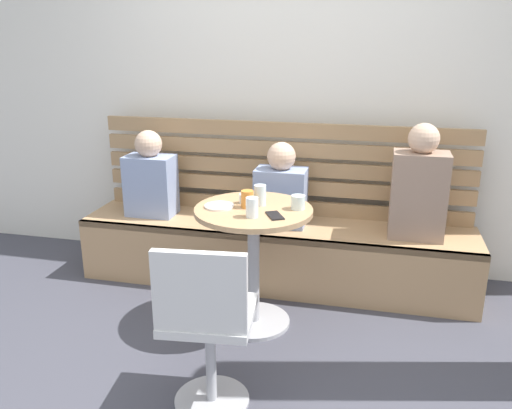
{
  "coord_description": "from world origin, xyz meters",
  "views": [
    {
      "loc": [
        0.66,
        -2.14,
        1.68
      ],
      "look_at": [
        -0.01,
        0.66,
        0.75
      ],
      "focal_mm": 36.91,
      "sensor_mm": 36.0,
      "label": 1
    }
  ],
  "objects_px": {
    "person_child_middle": "(281,189)",
    "cup_glass_short": "(298,202)",
    "person_child_left": "(151,178)",
    "person_adult": "(419,188)",
    "cup_water_clear": "(252,207)",
    "cafe_table": "(254,244)",
    "cup_tumbler_orange": "(247,199)",
    "cup_glass_tall": "(260,195)",
    "white_chair": "(206,323)",
    "plate_small": "(219,206)",
    "cup_espresso_small": "(244,199)",
    "phone_on_table": "(275,216)",
    "booth_bench": "(274,253)"
  },
  "relations": [
    {
      "from": "phone_on_table",
      "to": "cup_tumbler_orange",
      "type": "bearing_deg",
      "value": 119.57
    },
    {
      "from": "cup_espresso_small",
      "to": "cup_glass_tall",
      "type": "relative_size",
      "value": 0.47
    },
    {
      "from": "cafe_table",
      "to": "cup_espresso_small",
      "type": "height_order",
      "value": "cup_espresso_small"
    },
    {
      "from": "cafe_table",
      "to": "cup_tumbler_orange",
      "type": "xyz_separation_m",
      "value": [
        -0.04,
        0.01,
        0.27
      ]
    },
    {
      "from": "booth_bench",
      "to": "cup_tumbler_orange",
      "type": "distance_m",
      "value": 0.81
    },
    {
      "from": "person_child_middle",
      "to": "cup_water_clear",
      "type": "distance_m",
      "value": 0.74
    },
    {
      "from": "cup_tumbler_orange",
      "to": "plate_small",
      "type": "height_order",
      "value": "cup_tumbler_orange"
    },
    {
      "from": "person_child_left",
      "to": "cup_tumbler_orange",
      "type": "xyz_separation_m",
      "value": [
        0.86,
        -0.58,
        0.08
      ]
    },
    {
      "from": "cup_tumbler_orange",
      "to": "person_adult",
      "type": "bearing_deg",
      "value": 29.43
    },
    {
      "from": "cup_glass_short",
      "to": "cup_tumbler_orange",
      "type": "bearing_deg",
      "value": -172.34
    },
    {
      "from": "cafe_table",
      "to": "person_child_left",
      "type": "distance_m",
      "value": 1.08
    },
    {
      "from": "cup_tumbler_orange",
      "to": "cup_water_clear",
      "type": "bearing_deg",
      "value": -66.97
    },
    {
      "from": "plate_small",
      "to": "cup_glass_tall",
      "type": "bearing_deg",
      "value": 22.17
    },
    {
      "from": "white_chair",
      "to": "cup_glass_short",
      "type": "bearing_deg",
      "value": 72.6
    },
    {
      "from": "cup_water_clear",
      "to": "cup_glass_tall",
      "type": "height_order",
      "value": "cup_glass_tall"
    },
    {
      "from": "person_child_middle",
      "to": "cup_glass_tall",
      "type": "relative_size",
      "value": 4.76
    },
    {
      "from": "cup_glass_short",
      "to": "cup_espresso_small",
      "type": "height_order",
      "value": "cup_glass_short"
    },
    {
      "from": "cafe_table",
      "to": "white_chair",
      "type": "distance_m",
      "value": 0.82
    },
    {
      "from": "booth_bench",
      "to": "cup_espresso_small",
      "type": "height_order",
      "value": "cup_espresso_small"
    },
    {
      "from": "cup_espresso_small",
      "to": "plate_small",
      "type": "height_order",
      "value": "cup_espresso_small"
    },
    {
      "from": "cup_glass_short",
      "to": "cup_tumbler_orange",
      "type": "distance_m",
      "value": 0.29
    },
    {
      "from": "person_child_middle",
      "to": "cup_glass_short",
      "type": "distance_m",
      "value": 0.58
    },
    {
      "from": "cafe_table",
      "to": "cup_glass_short",
      "type": "height_order",
      "value": "cup_glass_short"
    },
    {
      "from": "cafe_table",
      "to": "plate_small",
      "type": "relative_size",
      "value": 4.35
    },
    {
      "from": "person_child_left",
      "to": "cup_espresso_small",
      "type": "distance_m",
      "value": 0.96
    },
    {
      "from": "booth_bench",
      "to": "phone_on_table",
      "type": "xyz_separation_m",
      "value": [
        0.13,
        -0.69,
        0.52
      ]
    },
    {
      "from": "booth_bench",
      "to": "cup_water_clear",
      "type": "xyz_separation_m",
      "value": [
        0.02,
        -0.73,
        0.57
      ]
    },
    {
      "from": "white_chair",
      "to": "phone_on_table",
      "type": "distance_m",
      "value": 0.78
    },
    {
      "from": "booth_bench",
      "to": "cup_espresso_small",
      "type": "xyz_separation_m",
      "value": [
        -0.09,
        -0.5,
        0.55
      ]
    },
    {
      "from": "person_adult",
      "to": "cup_glass_short",
      "type": "xyz_separation_m",
      "value": [
        -0.69,
        -0.51,
        0.01
      ]
    },
    {
      "from": "person_adult",
      "to": "cup_water_clear",
      "type": "relative_size",
      "value": 6.67
    },
    {
      "from": "cafe_table",
      "to": "person_child_middle",
      "type": "relative_size",
      "value": 1.3
    },
    {
      "from": "cafe_table",
      "to": "cup_espresso_small",
      "type": "relative_size",
      "value": 13.21
    },
    {
      "from": "cup_glass_short",
      "to": "person_adult",
      "type": "bearing_deg",
      "value": 36.63
    },
    {
      "from": "person_child_middle",
      "to": "cup_espresso_small",
      "type": "distance_m",
      "value": 0.53
    },
    {
      "from": "person_child_left",
      "to": "cup_glass_short",
      "type": "xyz_separation_m",
      "value": [
        1.14,
        -0.54,
        0.07
      ]
    },
    {
      "from": "cup_glass_short",
      "to": "phone_on_table",
      "type": "bearing_deg",
      "value": -124.06
    },
    {
      "from": "cup_tumbler_orange",
      "to": "cup_glass_tall",
      "type": "relative_size",
      "value": 0.83
    },
    {
      "from": "cup_water_clear",
      "to": "phone_on_table",
      "type": "bearing_deg",
      "value": 18.67
    },
    {
      "from": "cup_espresso_small",
      "to": "person_child_middle",
      "type": "bearing_deg",
      "value": 75.78
    },
    {
      "from": "booth_bench",
      "to": "cafe_table",
      "type": "bearing_deg",
      "value": -91.07
    },
    {
      "from": "cup_glass_tall",
      "to": "phone_on_table",
      "type": "xyz_separation_m",
      "value": [
        0.12,
        -0.17,
        -0.06
      ]
    },
    {
      "from": "cup_espresso_small",
      "to": "cup_tumbler_orange",
      "type": "bearing_deg",
      "value": -61.69
    },
    {
      "from": "person_child_left",
      "to": "cup_glass_tall",
      "type": "distance_m",
      "value": 1.06
    },
    {
      "from": "person_adult",
      "to": "white_chair",
      "type": "bearing_deg",
      "value": -124.93
    },
    {
      "from": "cup_glass_short",
      "to": "booth_bench",
      "type": "bearing_deg",
      "value": 114.05
    },
    {
      "from": "person_adult",
      "to": "cup_water_clear",
      "type": "xyz_separation_m",
      "value": [
        -0.91,
        -0.7,
        0.03
      ]
    },
    {
      "from": "white_chair",
      "to": "phone_on_table",
      "type": "xyz_separation_m",
      "value": [
        0.17,
        0.7,
        0.28
      ]
    },
    {
      "from": "white_chair",
      "to": "cup_espresso_small",
      "type": "height_order",
      "value": "white_chair"
    },
    {
      "from": "white_chair",
      "to": "cup_tumbler_orange",
      "type": "distance_m",
      "value": 0.88
    }
  ]
}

